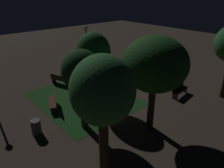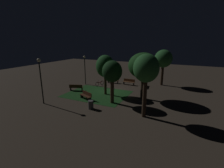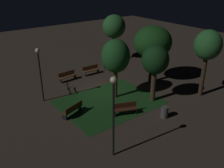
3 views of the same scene
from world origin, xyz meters
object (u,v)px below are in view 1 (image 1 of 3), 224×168
at_px(bench_back_row, 54,101).
at_px(tree_lawn_side, 81,72).
at_px(tree_left_canopy, 103,93).
at_px(lamp_post_near_wall, 86,41).
at_px(trash_bin, 36,127).
at_px(bench_by_lamp, 157,80).
at_px(bench_path_side, 179,89).
at_px(bench_near_trees, 60,79).
at_px(tree_right_canopy, 155,65).
at_px(bicycle, 106,75).
at_px(bench_front_right, 133,71).
at_px(tree_back_left, 93,53).

bearing_deg(bench_back_row, tree_lawn_side, -174.43).
xyz_separation_m(tree_left_canopy, lamp_post_near_wall, (11.01, -7.02, -1.25)).
bearing_deg(trash_bin, bench_by_lamp, -91.94).
xyz_separation_m(bench_path_side, tree_lawn_side, (1.39, 7.63, 2.90)).
distance_m(tree_lawn_side, trash_bin, 3.97).
height_order(bench_near_trees, lamp_post_near_wall, lamp_post_near_wall).
distance_m(bench_by_lamp, trash_bin, 10.20).
relative_size(tree_right_canopy, trash_bin, 6.19).
bearing_deg(bicycle, bench_by_lamp, -148.32).
xyz_separation_m(bench_front_right, lamp_post_near_wall, (3.53, 2.58, 2.52)).
relative_size(bench_by_lamp, bench_near_trees, 0.98).
bearing_deg(bicycle, bench_front_right, -115.93).
relative_size(bench_path_side, bicycle, 1.15).
xyz_separation_m(bench_by_lamp, tree_lawn_side, (-0.87, 7.83, 2.90)).
bearing_deg(bench_near_trees, bench_front_right, -114.61).
bearing_deg(tree_left_canopy, bicycle, -40.03).
bearing_deg(bench_by_lamp, bench_front_right, 0.00).
xyz_separation_m(bench_by_lamp, bench_near_trees, (5.40, 5.96, 0.00)).
xyz_separation_m(tree_back_left, lamp_post_near_wall, (5.06, -2.97, -0.52)).
height_order(bench_by_lamp, tree_lawn_side, tree_lawn_side).
distance_m(bench_front_right, lamp_post_near_wall, 5.05).
distance_m(bench_by_lamp, tree_lawn_side, 8.40).
distance_m(bench_near_trees, trash_bin, 6.59).
distance_m(tree_right_canopy, bicycle, 8.46).
height_order(bench_near_trees, bench_back_row, same).
height_order(bench_near_trees, trash_bin, bench_near_trees).
height_order(tree_back_left, lamp_post_near_wall, tree_back_left).
bearing_deg(lamp_post_near_wall, bench_front_right, -143.91).
relative_size(tree_right_canopy, tree_back_left, 1.08).
distance_m(bench_by_lamp, bicycle, 4.48).
bearing_deg(bench_by_lamp, bench_path_side, 174.86).
distance_m(bench_front_right, bench_near_trees, 6.55).
bearing_deg(bench_near_trees, tree_right_canopy, -174.22).
height_order(tree_back_left, tree_left_canopy, tree_left_canopy).
bearing_deg(lamp_post_near_wall, tree_back_left, 149.61).
xyz_separation_m(tree_left_canopy, trash_bin, (5.15, 0.60, -3.82)).
height_order(tree_left_canopy, bicycle, tree_left_canopy).
relative_size(bench_near_trees, bicycle, 1.16).
xyz_separation_m(tree_right_canopy, bicycle, (7.22, -2.71, -3.48)).
relative_size(bench_by_lamp, bench_front_right, 0.99).
bearing_deg(bench_near_trees, trash_bin, 140.02).
xyz_separation_m(bench_back_row, tree_right_canopy, (-5.70, -3.08, 3.34)).
distance_m(bench_back_row, bicycle, 5.99).
bearing_deg(bench_by_lamp, tree_left_canopy, 116.63).
height_order(bench_front_right, lamp_post_near_wall, lamp_post_near_wall).
relative_size(tree_left_canopy, bicycle, 3.46).
height_order(tree_left_canopy, trash_bin, tree_left_canopy).
distance_m(bench_path_side, tree_right_canopy, 6.01).
distance_m(tree_back_left, tree_lawn_side, 3.06).
relative_size(bench_path_side, tree_left_canopy, 0.33).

